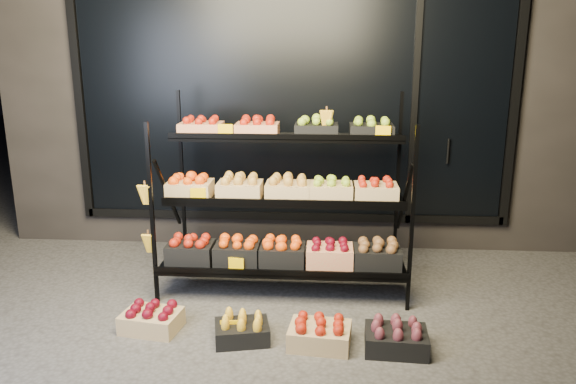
# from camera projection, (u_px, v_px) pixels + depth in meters

# --- Properties ---
(ground) EXTENTS (24.00, 24.00, 0.00)m
(ground) POSITION_uv_depth(u_px,v_px,m) (279.00, 316.00, 4.42)
(ground) COLOR #514F4C
(ground) RESTS_ON ground
(building) EXTENTS (6.00, 2.08, 3.50)m
(building) POSITION_uv_depth(u_px,v_px,m) (297.00, 73.00, 6.46)
(building) COLOR #2D2826
(building) RESTS_ON ground
(display_rack) EXTENTS (2.18, 1.02, 1.66)m
(display_rack) POSITION_uv_depth(u_px,v_px,m) (283.00, 199.00, 4.80)
(display_rack) COLOR black
(display_rack) RESTS_ON ground
(tag_floor_a) EXTENTS (0.13, 0.01, 0.12)m
(tag_floor_a) POSITION_uv_depth(u_px,v_px,m) (230.00, 333.00, 4.04)
(tag_floor_a) COLOR #FFC100
(tag_floor_a) RESTS_ON ground
(floor_crate_left) EXTENTS (0.46, 0.37, 0.21)m
(floor_crate_left) POSITION_uv_depth(u_px,v_px,m) (151.00, 318.00, 4.19)
(floor_crate_left) COLOR tan
(floor_crate_left) RESTS_ON ground
(floor_crate_midleft) EXTENTS (0.43, 0.36, 0.20)m
(floor_crate_midleft) POSITION_uv_depth(u_px,v_px,m) (242.00, 329.00, 4.03)
(floor_crate_midleft) COLOR black
(floor_crate_midleft) RESTS_ON ground
(floor_crate_midright) EXTENTS (0.46, 0.36, 0.21)m
(floor_crate_midright) POSITION_uv_depth(u_px,v_px,m) (320.00, 333.00, 3.97)
(floor_crate_midright) COLOR tan
(floor_crate_midright) RESTS_ON ground
(floor_crate_right) EXTENTS (0.45, 0.34, 0.21)m
(floor_crate_right) POSITION_uv_depth(u_px,v_px,m) (396.00, 337.00, 3.90)
(floor_crate_right) COLOR black
(floor_crate_right) RESTS_ON ground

